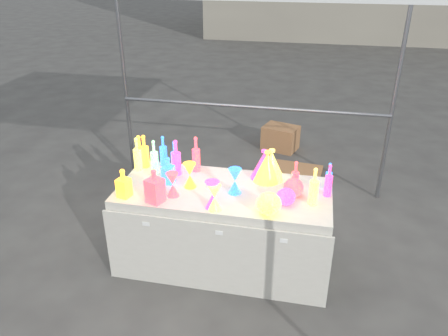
% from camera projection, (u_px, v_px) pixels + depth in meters
% --- Properties ---
extents(ground, '(80.00, 80.00, 0.00)m').
position_uv_depth(ground, '(224.00, 260.00, 4.03)').
color(ground, '#5E5C57').
rests_on(ground, ground).
extents(display_table, '(1.84, 0.83, 0.75)m').
position_uv_depth(display_table, '(224.00, 227.00, 3.86)').
color(display_table, silver).
rests_on(display_table, ground).
extents(cardboard_box_closed, '(0.55, 0.47, 0.34)m').
position_uv_depth(cardboard_box_closed, '(280.00, 138.00, 6.24)').
color(cardboard_box_closed, '#AF794F').
rests_on(cardboard_box_closed, ground).
extents(cardboard_box_flat, '(0.67, 0.51, 0.05)m').
position_uv_depth(cardboard_box_flat, '(297.00, 171.00, 5.61)').
color(cardboard_box_flat, '#AF794F').
rests_on(cardboard_box_flat, ground).
extents(bottle_0, '(0.09, 0.09, 0.32)m').
position_uv_depth(bottle_0, '(140.00, 152.00, 4.00)').
color(bottle_0, red).
rests_on(bottle_0, display_table).
extents(bottle_1, '(0.09, 0.09, 0.29)m').
position_uv_depth(bottle_1, '(163.00, 151.00, 4.06)').
color(bottle_1, '#1B994D').
rests_on(bottle_1, display_table).
extents(bottle_2, '(0.08, 0.08, 0.34)m').
position_uv_depth(bottle_2, '(196.00, 154.00, 3.94)').
color(bottle_2, orange).
rests_on(bottle_2, display_table).
extents(bottle_3, '(0.10, 0.10, 0.33)m').
position_uv_depth(bottle_3, '(176.00, 157.00, 3.88)').
color(bottle_3, '#1E61B4').
rests_on(bottle_3, display_table).
extents(bottle_4, '(0.08, 0.08, 0.32)m').
position_uv_depth(bottle_4, '(137.00, 154.00, 3.97)').
color(bottle_4, '#126773').
rests_on(bottle_4, display_table).
extents(bottle_5, '(0.09, 0.09, 0.32)m').
position_uv_depth(bottle_5, '(154.00, 157.00, 3.91)').
color(bottle_5, '#C727AC').
rests_on(bottle_5, display_table).
extents(bottle_6, '(0.11, 0.11, 0.32)m').
position_uv_depth(bottle_6, '(144.00, 151.00, 4.02)').
color(bottle_6, red).
rests_on(bottle_6, display_table).
extents(bottle_7, '(0.09, 0.09, 0.29)m').
position_uv_depth(bottle_7, '(175.00, 156.00, 3.94)').
color(bottle_7, '#1B994D').
rests_on(bottle_7, display_table).
extents(decanter_0, '(0.12, 0.12, 0.25)m').
position_uv_depth(decanter_0, '(123.00, 183.00, 3.53)').
color(decanter_0, red).
rests_on(decanter_0, display_table).
extents(decanter_1, '(0.16, 0.16, 0.29)m').
position_uv_depth(decanter_1, '(155.00, 186.00, 3.45)').
color(decanter_1, orange).
rests_on(decanter_1, display_table).
extents(decanter_2, '(0.10, 0.10, 0.25)m').
position_uv_depth(decanter_2, '(168.00, 170.00, 3.74)').
color(decanter_2, '#1B994D').
rests_on(decanter_2, display_table).
extents(hourglass_0, '(0.14, 0.14, 0.21)m').
position_uv_depth(hourglass_0, '(173.00, 185.00, 3.56)').
color(hourglass_0, orange).
rests_on(hourglass_0, display_table).
extents(hourglass_1, '(0.14, 0.14, 0.23)m').
position_uv_depth(hourglass_1, '(212.00, 195.00, 3.38)').
color(hourglass_1, '#1E61B4').
rests_on(hourglass_1, display_table).
extents(hourglass_2, '(0.12, 0.12, 0.21)m').
position_uv_depth(hourglass_2, '(215.00, 198.00, 3.36)').
color(hourglass_2, '#126773').
rests_on(hourglass_2, display_table).
extents(hourglass_4, '(0.13, 0.13, 0.22)m').
position_uv_depth(hourglass_4, '(190.00, 175.00, 3.69)').
color(hourglass_4, red).
rests_on(hourglass_4, display_table).
extents(hourglass_5, '(0.13, 0.13, 0.22)m').
position_uv_depth(hourglass_5, '(235.00, 181.00, 3.59)').
color(hourglass_5, '#1B994D').
rests_on(hourglass_5, display_table).
extents(globe_1, '(0.25, 0.25, 0.15)m').
position_uv_depth(globe_1, '(269.00, 205.00, 3.32)').
color(globe_1, '#126773').
rests_on(globe_1, display_table).
extents(globe_2, '(0.20, 0.20, 0.14)m').
position_uv_depth(globe_2, '(293.00, 189.00, 3.56)').
color(globe_2, orange).
rests_on(globe_2, display_table).
extents(globe_3, '(0.16, 0.16, 0.12)m').
position_uv_depth(globe_3, '(286.00, 197.00, 3.45)').
color(globe_3, '#1E61B4').
rests_on(globe_3, display_table).
extents(lampshade_1, '(0.28, 0.28, 0.28)m').
position_uv_depth(lampshade_1, '(267.00, 166.00, 3.78)').
color(lampshade_1, '#EEFF35').
rests_on(lampshade_1, display_table).
extents(lampshade_2, '(0.27, 0.27, 0.27)m').
position_uv_depth(lampshade_2, '(264.00, 164.00, 3.83)').
color(lampshade_2, '#1E61B4').
rests_on(lampshade_2, display_table).
extents(lampshade_3, '(0.30, 0.30, 0.28)m').
position_uv_depth(lampshade_3, '(271.00, 164.00, 3.81)').
color(lampshade_3, '#126773').
rests_on(lampshade_3, display_table).
extents(bottle_8, '(0.07, 0.07, 0.24)m').
position_uv_depth(bottle_8, '(329.00, 176.00, 3.65)').
color(bottle_8, '#1B994D').
rests_on(bottle_8, display_table).
extents(bottle_9, '(0.07, 0.07, 0.28)m').
position_uv_depth(bottle_9, '(295.00, 177.00, 3.60)').
color(bottle_9, orange).
rests_on(bottle_9, display_table).
extents(bottle_10, '(0.06, 0.06, 0.28)m').
position_uv_depth(bottle_10, '(329.00, 180.00, 3.54)').
color(bottle_10, '#1E61B4').
rests_on(bottle_10, display_table).
extents(bottle_11, '(0.09, 0.09, 0.32)m').
position_uv_depth(bottle_11, '(314.00, 186.00, 3.41)').
color(bottle_11, '#126773').
rests_on(bottle_11, display_table).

